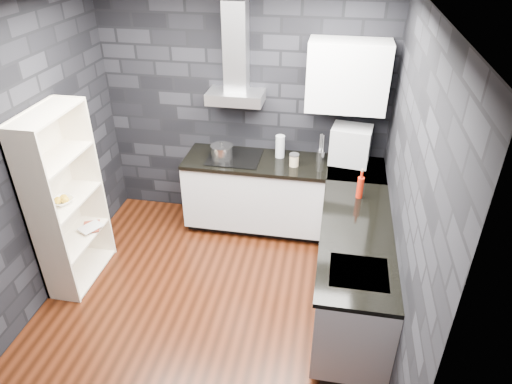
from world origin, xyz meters
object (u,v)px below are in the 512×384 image
(glass_vase, at_px, (280,146))
(appliance_garage, at_px, (350,145))
(red_bottle, at_px, (360,188))
(bookshelf, at_px, (66,201))
(storage_jar, at_px, (294,161))
(fruit_bowl, at_px, (62,201))
(utensil_crock, at_px, (320,156))
(pot, at_px, (222,152))

(glass_vase, bearing_deg, appliance_garage, -2.53)
(appliance_garage, bearing_deg, glass_vase, -174.84)
(glass_vase, height_order, red_bottle, glass_vase)
(appliance_garage, distance_m, bookshelf, 2.92)
(storage_jar, distance_m, red_bottle, 0.87)
(appliance_garage, xyz_separation_m, fruit_bowl, (-2.63, -1.31, -0.19))
(glass_vase, xyz_separation_m, fruit_bowl, (-1.87, -1.35, -0.09))
(utensil_crock, bearing_deg, pot, -171.91)
(pot, height_order, storage_jar, pot)
(red_bottle, xyz_separation_m, fruit_bowl, (-2.73, -0.63, -0.07))
(red_bottle, relative_size, bookshelf, 0.12)
(appliance_garage, bearing_deg, fruit_bowl, -145.76)
(glass_vase, relative_size, bookshelf, 0.14)
(red_bottle, distance_m, fruit_bowl, 2.80)
(bookshelf, xyz_separation_m, fruit_bowl, (0.00, -0.05, 0.04))
(utensil_crock, xyz_separation_m, appliance_garage, (0.31, -0.02, 0.17))
(pot, distance_m, red_bottle, 1.59)
(storage_jar, distance_m, appliance_garage, 0.62)
(red_bottle, bearing_deg, bookshelf, -168.18)
(glass_vase, xyz_separation_m, bookshelf, (-1.87, -1.29, -0.13))
(glass_vase, height_order, appliance_garage, appliance_garage)
(storage_jar, distance_m, utensil_crock, 0.32)
(appliance_garage, bearing_deg, utensil_crock, -175.22)
(storage_jar, height_order, fruit_bowl, storage_jar)
(red_bottle, relative_size, fruit_bowl, 1.09)
(appliance_garage, xyz_separation_m, bookshelf, (-2.63, -1.26, -0.22))
(utensil_crock, bearing_deg, red_bottle, -59.48)
(storage_jar, bearing_deg, red_bottle, -37.91)
(utensil_crock, height_order, bookshelf, bookshelf)
(red_bottle, height_order, bookshelf, bookshelf)
(pot, distance_m, utensil_crock, 1.09)
(glass_vase, xyz_separation_m, storage_jar, (0.18, -0.19, -0.07))
(utensil_crock, distance_m, bookshelf, 2.64)
(utensil_crock, bearing_deg, fruit_bowl, -150.18)
(fruit_bowl, bearing_deg, bookshelf, 90.00)
(utensil_crock, height_order, appliance_garage, appliance_garage)
(glass_vase, relative_size, red_bottle, 1.19)
(glass_vase, bearing_deg, red_bottle, -39.77)
(utensil_crock, relative_size, red_bottle, 0.54)
(bookshelf, bearing_deg, red_bottle, 26.69)
(pot, xyz_separation_m, glass_vase, (0.62, 0.17, 0.05))
(glass_vase, height_order, bookshelf, bookshelf)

